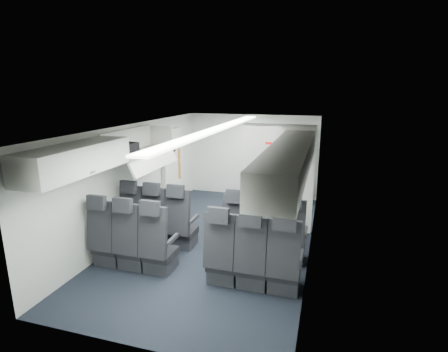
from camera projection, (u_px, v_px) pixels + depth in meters
The scene contains 13 objects.
cabin_shell at pixel (218, 182), 6.40m from camera, with size 3.41×6.01×2.16m.
seat_row_front at pixel (209, 230), 6.08m from camera, with size 3.33×0.56×1.24m.
seat_row_mid at pixel (189, 253), 5.24m from camera, with size 3.33×0.56×1.24m.
overhead_bin_left_rear at pixel (75, 159), 4.75m from camera, with size 0.53×1.80×0.40m.
overhead_bin_left_front_open at pixel (139, 148), 6.42m from camera, with size 0.64×1.70×0.72m.
overhead_bin_right_rear at pixel (281, 173), 3.97m from camera, with size 0.53×1.80×0.40m.
overhead_bin_right_front at pixel (296, 149), 5.60m from camera, with size 0.53×1.70×0.40m.
bulkhead_partition at pixel (277, 178), 6.88m from camera, with size 1.40×0.15×2.13m.
galley_unit at pixel (287, 165), 8.71m from camera, with size 0.85×0.52×1.90m.
boarding_door at pixel (172, 168), 8.34m from camera, with size 0.12×1.27×1.86m.
flight_attendant at pixel (252, 174), 8.10m from camera, with size 0.63×0.41×1.72m, color black.
carry_on_bag at pixel (126, 149), 5.99m from camera, with size 0.38×0.27×0.23m, color black.
papers at pixel (260, 169), 7.97m from camera, with size 0.22×0.02×0.15m, color white.
Camera 1 is at (1.88, -5.89, 2.80)m, focal length 28.00 mm.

